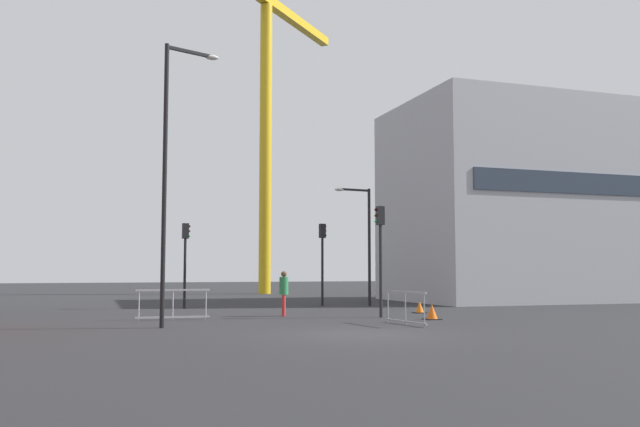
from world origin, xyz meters
TOP-DOWN VIEW (x-y plane):
  - ground at (0.00, 0.00)m, footprint 160.00×160.00m
  - office_block at (16.00, 16.08)m, footprint 13.13×9.79m
  - construction_crane at (5.28, 31.67)m, footprint 12.16×12.64m
  - streetlamp_tall at (-4.78, 3.86)m, footprint 1.79×0.74m
  - streetlamp_short at (5.56, 13.26)m, footprint 1.94×0.39m
  - traffic_light_median at (3.76, 14.29)m, footprint 0.38×0.28m
  - traffic_light_far at (-2.99, 13.96)m, footprint 0.38×0.26m
  - traffic_light_near at (3.18, 5.83)m, footprint 0.38×0.27m
  - pedestrian_walking at (-0.04, 7.69)m, footprint 0.34×0.34m
  - safety_barrier_rear at (-4.28, 7.00)m, footprint 2.57×0.17m
  - safety_barrier_right_run at (2.57, 2.48)m, footprint 0.33×2.39m
  - traffic_cone_orange at (4.48, 4.29)m, footprint 0.54×0.54m
  - traffic_cone_striped at (5.72, 7.69)m, footprint 0.48×0.48m

SIDE VIEW (x-z plane):
  - ground at x=0.00m, z-range 0.00..0.00m
  - traffic_cone_striped at x=5.72m, z-range -0.02..0.46m
  - traffic_cone_orange at x=4.48m, z-range -0.02..0.52m
  - safety_barrier_right_run at x=2.57m, z-range 0.02..1.10m
  - safety_barrier_rear at x=-4.28m, z-range 0.02..1.10m
  - pedestrian_walking at x=-0.04m, z-range 0.14..1.85m
  - traffic_light_far at x=-2.99m, z-range 0.67..4.56m
  - traffic_light_median at x=3.76m, z-range 0.69..4.72m
  - traffic_light_near at x=3.18m, z-range 0.70..4.84m
  - streetlamp_short at x=5.56m, z-range 0.63..6.39m
  - streetlamp_tall at x=-4.78m, z-range 0.69..9.54m
  - office_block at x=16.00m, z-range 0.00..11.14m
  - construction_crane at x=5.28m, z-range 3.64..26.50m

